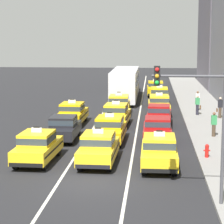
# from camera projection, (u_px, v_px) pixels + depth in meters

# --- Properties ---
(ground_plane) EXTENTS (160.00, 160.00, 0.00)m
(ground_plane) POSITION_uv_depth(u_px,v_px,m) (93.00, 183.00, 22.89)
(ground_plane) COLOR #232326
(lane_stripe_left_center) EXTENTS (0.14, 80.00, 0.01)m
(lane_stripe_left_center) POSITION_uv_depth(u_px,v_px,m) (102.00, 114.00, 42.71)
(lane_stripe_left_center) COLOR silver
(lane_stripe_left_center) RESTS_ON ground
(lane_stripe_center_right) EXTENTS (0.14, 80.00, 0.01)m
(lane_stripe_center_right) POSITION_uv_depth(u_px,v_px,m) (139.00, 114.00, 42.46)
(lane_stripe_center_right) COLOR silver
(lane_stripe_center_right) RESTS_ON ground
(sidewalk_curb) EXTENTS (4.00, 90.00, 0.15)m
(sidewalk_curb) POSITION_uv_depth(u_px,v_px,m) (213.00, 125.00, 37.07)
(sidewalk_curb) COLOR gray
(sidewalk_curb) RESTS_ON ground
(taxi_left_nearest) EXTENTS (1.98, 4.62, 1.96)m
(taxi_left_nearest) POSITION_uv_depth(u_px,v_px,m) (38.00, 146.00, 26.43)
(taxi_left_nearest) COLOR black
(taxi_left_nearest) RESTS_ON ground
(sedan_left_second) EXTENTS (1.79, 4.31, 1.58)m
(sedan_left_second) POSITION_uv_depth(u_px,v_px,m) (63.00, 127.00, 31.98)
(sedan_left_second) COLOR black
(sedan_left_second) RESTS_ON ground
(taxi_left_third) EXTENTS (1.90, 4.59, 1.96)m
(taxi_left_third) POSITION_uv_depth(u_px,v_px,m) (72.00, 113.00, 37.59)
(taxi_left_third) COLOR black
(taxi_left_third) RESTS_ON ground
(taxi_center_nearest) EXTENTS (1.92, 4.60, 1.96)m
(taxi_center_nearest) POSITION_uv_depth(u_px,v_px,m) (99.00, 147.00, 26.14)
(taxi_center_nearest) COLOR black
(taxi_center_nearest) RESTS_ON ground
(taxi_center_second) EXTENTS (1.92, 4.60, 1.96)m
(taxi_center_second) POSITION_uv_depth(u_px,v_px,m) (110.00, 129.00, 31.29)
(taxi_center_second) COLOR black
(taxi_center_second) RESTS_ON ground
(taxi_center_third) EXTENTS (2.01, 4.64, 1.96)m
(taxi_center_third) POSITION_uv_depth(u_px,v_px,m) (116.00, 114.00, 36.97)
(taxi_center_third) COLOR black
(taxi_center_third) RESTS_ON ground
(taxi_center_fourth) EXTENTS (1.90, 4.59, 1.96)m
(taxi_center_fourth) POSITION_uv_depth(u_px,v_px,m) (119.00, 104.00, 42.29)
(taxi_center_fourth) COLOR black
(taxi_center_fourth) RESTS_ON ground
(bus_center_fifth) EXTENTS (2.57, 11.21, 3.22)m
(bus_center_fifth) POSITION_uv_depth(u_px,v_px,m) (125.00, 83.00, 51.06)
(bus_center_fifth) COLOR black
(bus_center_fifth) RESTS_ON ground
(taxi_center_sixth) EXTENTS (1.86, 4.58, 1.96)m
(taxi_center_sixth) POSITION_uv_depth(u_px,v_px,m) (131.00, 84.00, 59.72)
(taxi_center_sixth) COLOR black
(taxi_center_sixth) RESTS_ON ground
(taxi_right_nearest) EXTENTS (1.83, 4.57, 1.96)m
(taxi_right_nearest) POSITION_uv_depth(u_px,v_px,m) (159.00, 151.00, 25.40)
(taxi_right_nearest) COLOR black
(taxi_right_nearest) RESTS_ON ground
(sedan_right_second) EXTENTS (1.77, 4.31, 1.58)m
(sedan_right_second) POSITION_uv_depth(u_px,v_px,m) (157.00, 129.00, 31.47)
(sedan_right_second) COLOR black
(sedan_right_second) RESTS_ON ground
(sedan_right_third) EXTENTS (1.94, 4.37, 1.58)m
(sedan_right_third) POSITION_uv_depth(u_px,v_px,m) (159.00, 115.00, 37.01)
(sedan_right_third) COLOR black
(sedan_right_third) RESTS_ON ground
(taxi_right_fourth) EXTENTS (1.89, 4.59, 1.96)m
(taxi_right_fourth) POSITION_uv_depth(u_px,v_px,m) (159.00, 104.00, 42.30)
(taxi_right_fourth) COLOR black
(taxi_right_fourth) RESTS_ON ground
(taxi_right_fifth) EXTENTS (1.83, 4.56, 1.96)m
(taxi_right_fifth) POSITION_uv_depth(u_px,v_px,m) (159.00, 95.00, 48.59)
(taxi_right_fifth) COLOR black
(taxi_right_fifth) RESTS_ON ground
(taxi_right_sixth) EXTENTS (1.88, 4.58, 1.96)m
(taxi_right_sixth) POSITION_uv_depth(u_px,v_px,m) (155.00, 88.00, 54.89)
(taxi_right_sixth) COLOR black
(taxi_right_sixth) RESTS_ON ground
(pedestrian_near_crosswalk) EXTENTS (0.47, 0.24, 1.69)m
(pedestrian_near_crosswalk) POSITION_uv_depth(u_px,v_px,m) (220.00, 108.00, 39.59)
(pedestrian_near_crosswalk) COLOR #473828
(pedestrian_near_crosswalk) RESTS_ON sidewalk_curb
(pedestrian_mid_block) EXTENTS (0.36, 0.24, 1.73)m
(pedestrian_mid_block) POSITION_uv_depth(u_px,v_px,m) (197.00, 101.00, 43.35)
(pedestrian_mid_block) COLOR slate
(pedestrian_mid_block) RESTS_ON sidewalk_curb
(pedestrian_by_storefront) EXTENTS (0.36, 0.24, 1.61)m
(pedestrian_by_storefront) POSITION_uv_depth(u_px,v_px,m) (214.00, 124.00, 32.43)
(pedestrian_by_storefront) COLOR #473828
(pedestrian_by_storefront) RESTS_ON sidewalk_curb
(pedestrian_trailing) EXTENTS (0.47, 0.24, 1.63)m
(pedestrian_trailing) POSITION_uv_depth(u_px,v_px,m) (198.00, 105.00, 41.18)
(pedestrian_trailing) COLOR #23232D
(pedestrian_trailing) RESTS_ON sidewalk_curb
(fire_hydrant) EXTENTS (0.36, 0.22, 0.73)m
(fire_hydrant) POSITION_uv_depth(u_px,v_px,m) (207.00, 150.00, 26.95)
(fire_hydrant) COLOR red
(fire_hydrant) RESTS_ON sidewalk_curb
(traffic_light_pole) EXTENTS (2.87, 0.33, 5.58)m
(traffic_light_pole) POSITION_uv_depth(u_px,v_px,m) (199.00, 112.00, 19.13)
(traffic_light_pole) COLOR #47474C
(traffic_light_pole) RESTS_ON ground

